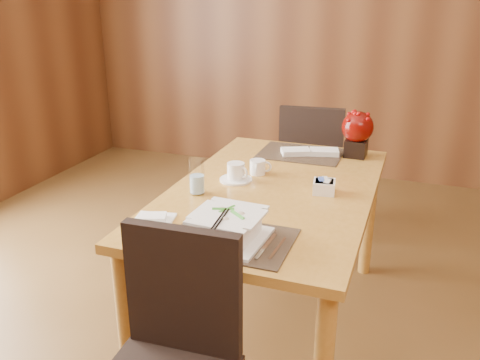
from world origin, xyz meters
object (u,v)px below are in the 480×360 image
(dining_table, at_px, (272,207))
(bread_plate, at_px, (153,221))
(soup_setting, at_px, (228,227))
(creamer_jug, at_px, (258,167))
(near_chair, at_px, (172,352))
(berry_decor, at_px, (357,131))
(coffee_cup, at_px, (236,173))
(far_chair, at_px, (311,163))
(sugar_caddy, at_px, (324,187))
(water_glass, at_px, (197,177))

(dining_table, bearing_deg, bread_plate, -123.90)
(dining_table, distance_m, soup_setting, 0.58)
(creamer_jug, height_order, near_chair, near_chair)
(soup_setting, distance_m, near_chair, 0.47)
(berry_decor, distance_m, bread_plate, 1.30)
(coffee_cup, relative_size, far_chair, 0.17)
(sugar_caddy, bearing_deg, water_glass, -159.35)
(soup_setting, relative_size, sugar_caddy, 2.94)
(water_glass, bearing_deg, soup_setting, -52.17)
(soup_setting, height_order, water_glass, water_glass)
(berry_decor, relative_size, bread_plate, 1.63)
(creamer_jug, bearing_deg, berry_decor, 34.74)
(sugar_caddy, bearing_deg, far_chair, 104.60)
(bread_plate, bearing_deg, soup_setting, -7.73)
(coffee_cup, xyz_separation_m, near_chair, (0.13, -0.95, -0.28))
(far_chair, bearing_deg, dining_table, 86.73)
(creamer_jug, relative_size, berry_decor, 0.40)
(bread_plate, bearing_deg, near_chair, -55.85)
(soup_setting, relative_size, far_chair, 0.31)
(soup_setting, bearing_deg, bread_plate, 175.43)
(soup_setting, height_order, near_chair, near_chair)
(sugar_caddy, xyz_separation_m, far_chair, (-0.28, 1.07, -0.26))
(creamer_jug, height_order, sugar_caddy, creamer_jug)
(dining_table, distance_m, bread_plate, 0.62)
(creamer_jug, xyz_separation_m, sugar_caddy, (0.36, -0.14, -0.01))
(sugar_caddy, bearing_deg, near_chair, -107.66)
(coffee_cup, distance_m, far_chair, 1.11)
(water_glass, xyz_separation_m, sugar_caddy, (0.53, 0.20, -0.05))
(near_chair, height_order, far_chair, far_chair)
(coffee_cup, xyz_separation_m, bread_plate, (-0.15, -0.55, -0.03))
(coffee_cup, xyz_separation_m, creamer_jug, (0.07, 0.12, -0.00))
(coffee_cup, xyz_separation_m, water_glass, (-0.11, -0.21, 0.04))
(berry_decor, bearing_deg, coffee_cup, -130.26)
(soup_setting, distance_m, bread_plate, 0.34)
(dining_table, height_order, creamer_jug, creamer_jug)
(bread_plate, relative_size, near_chair, 0.17)
(water_glass, relative_size, bread_plate, 1.05)
(soup_setting, relative_size, coffee_cup, 1.81)
(water_glass, distance_m, creamer_jug, 0.38)
(dining_table, xyz_separation_m, near_chair, (-0.07, -0.92, -0.14))
(dining_table, height_order, coffee_cup, coffee_cup)
(sugar_caddy, bearing_deg, bread_plate, -137.13)
(far_chair, bearing_deg, near_chair, 83.69)
(dining_table, distance_m, water_glass, 0.39)
(soup_setting, relative_size, creamer_jug, 2.83)
(coffee_cup, height_order, berry_decor, berry_decor)
(dining_table, height_order, sugar_caddy, sugar_caddy)
(soup_setting, bearing_deg, near_chair, -96.16)
(dining_table, height_order, near_chair, near_chair)
(dining_table, distance_m, creamer_jug, 0.24)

